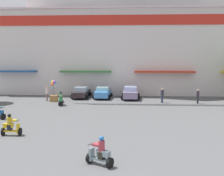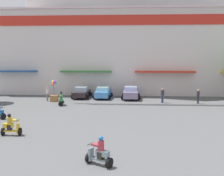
{
  "view_description": "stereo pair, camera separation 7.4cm",
  "coord_description": "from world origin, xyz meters",
  "px_view_note": "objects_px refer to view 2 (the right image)",
  "views": [
    {
      "loc": [
        0.45,
        -9.0,
        5.44
      ],
      "look_at": [
        -1.07,
        15.43,
        2.7
      ],
      "focal_mm": 46.38,
      "sensor_mm": 36.0,
      "label": 1
    },
    {
      "loc": [
        0.53,
        -9.0,
        5.44
      ],
      "look_at": [
        -1.07,
        15.43,
        2.7
      ],
      "focal_mm": 46.38,
      "sensor_mm": 36.0,
      "label": 2
    }
  ],
  "objects_px": {
    "parked_car_0": "(82,92)",
    "pedestrian_0": "(162,95)",
    "scooter_rider_5": "(61,100)",
    "balloon_vendor_cart": "(54,92)",
    "scooter_rider_1": "(99,153)",
    "parked_car_1": "(103,93)",
    "scooter_rider_6": "(11,126)",
    "pedestrian_2": "(47,93)",
    "parked_car_2": "(131,93)",
    "pedestrian_1": "(198,95)"
  },
  "relations": [
    {
      "from": "scooter_rider_1",
      "to": "balloon_vendor_cart",
      "type": "bearing_deg",
      "value": 110.98
    },
    {
      "from": "scooter_rider_5",
      "to": "pedestrian_1",
      "type": "bearing_deg",
      "value": 7.71
    },
    {
      "from": "parked_car_2",
      "to": "pedestrian_1",
      "type": "distance_m",
      "value": 8.25
    },
    {
      "from": "scooter_rider_5",
      "to": "scooter_rider_6",
      "type": "relative_size",
      "value": 1.0
    },
    {
      "from": "parked_car_0",
      "to": "scooter_rider_5",
      "type": "distance_m",
      "value": 5.93
    },
    {
      "from": "scooter_rider_1",
      "to": "scooter_rider_5",
      "type": "bearing_deg",
      "value": 109.56
    },
    {
      "from": "parked_car_0",
      "to": "pedestrian_1",
      "type": "bearing_deg",
      "value": -14.87
    },
    {
      "from": "scooter_rider_5",
      "to": "pedestrian_0",
      "type": "relative_size",
      "value": 0.9
    },
    {
      "from": "scooter_rider_5",
      "to": "balloon_vendor_cart",
      "type": "relative_size",
      "value": 0.61
    },
    {
      "from": "pedestrian_0",
      "to": "scooter_rider_1",
      "type": "bearing_deg",
      "value": -104.84
    },
    {
      "from": "pedestrian_1",
      "to": "pedestrian_2",
      "type": "relative_size",
      "value": 0.96
    },
    {
      "from": "parked_car_2",
      "to": "parked_car_0",
      "type": "bearing_deg",
      "value": 174.59
    },
    {
      "from": "parked_car_1",
      "to": "scooter_rider_5",
      "type": "xyz_separation_m",
      "value": [
        -4.11,
        -5.49,
        -0.13
      ]
    },
    {
      "from": "parked_car_0",
      "to": "parked_car_1",
      "type": "bearing_deg",
      "value": -5.93
    },
    {
      "from": "parked_car_0",
      "to": "parked_car_2",
      "type": "bearing_deg",
      "value": -5.41
    },
    {
      "from": "parked_car_1",
      "to": "scooter_rider_5",
      "type": "distance_m",
      "value": 6.86
    },
    {
      "from": "pedestrian_0",
      "to": "pedestrian_2",
      "type": "xyz_separation_m",
      "value": [
        -13.72,
        0.55,
        0.04
      ]
    },
    {
      "from": "pedestrian_2",
      "to": "balloon_vendor_cart",
      "type": "relative_size",
      "value": 0.68
    },
    {
      "from": "scooter_rider_6",
      "to": "balloon_vendor_cart",
      "type": "bearing_deg",
      "value": 93.58
    },
    {
      "from": "scooter_rider_5",
      "to": "pedestrian_2",
      "type": "xyz_separation_m",
      "value": [
        -2.41,
        2.93,
        0.38
      ]
    },
    {
      "from": "parked_car_0",
      "to": "scooter_rider_6",
      "type": "xyz_separation_m",
      "value": [
        -1.82,
        -17.94,
        -0.1
      ]
    },
    {
      "from": "parked_car_1",
      "to": "balloon_vendor_cart",
      "type": "relative_size",
      "value": 1.63
    },
    {
      "from": "scooter_rider_1",
      "to": "scooter_rider_5",
      "type": "relative_size",
      "value": 1.0
    },
    {
      "from": "pedestrian_1",
      "to": "parked_car_2",
      "type": "bearing_deg",
      "value": 157.83
    },
    {
      "from": "pedestrian_0",
      "to": "pedestrian_1",
      "type": "height_order",
      "value": "pedestrian_0"
    },
    {
      "from": "parked_car_0",
      "to": "parked_car_2",
      "type": "xyz_separation_m",
      "value": [
        6.36,
        -0.6,
        0.07
      ]
    },
    {
      "from": "pedestrian_2",
      "to": "balloon_vendor_cart",
      "type": "height_order",
      "value": "balloon_vendor_cart"
    },
    {
      "from": "parked_car_2",
      "to": "pedestrian_0",
      "type": "height_order",
      "value": "pedestrian_0"
    },
    {
      "from": "parked_car_0",
      "to": "scooter_rider_1",
      "type": "relative_size",
      "value": 2.91
    },
    {
      "from": "parked_car_1",
      "to": "scooter_rider_1",
      "type": "xyz_separation_m",
      "value": [
        2.0,
        -22.7,
        -0.13
      ]
    },
    {
      "from": "parked_car_0",
      "to": "pedestrian_0",
      "type": "height_order",
      "value": "pedestrian_0"
    },
    {
      "from": "balloon_vendor_cart",
      "to": "scooter_rider_5",
      "type": "bearing_deg",
      "value": -60.02
    },
    {
      "from": "parked_car_1",
      "to": "pedestrian_0",
      "type": "xyz_separation_m",
      "value": [
        7.19,
        -3.1,
        0.21
      ]
    },
    {
      "from": "parked_car_1",
      "to": "scooter_rider_6",
      "type": "height_order",
      "value": "scooter_rider_6"
    },
    {
      "from": "pedestrian_1",
      "to": "parked_car_0",
      "type": "bearing_deg",
      "value": 165.13
    },
    {
      "from": "parked_car_0",
      "to": "scooter_rider_6",
      "type": "bearing_deg",
      "value": -95.81
    },
    {
      "from": "pedestrian_0",
      "to": "scooter_rider_5",
      "type": "bearing_deg",
      "value": -168.08
    },
    {
      "from": "scooter_rider_6",
      "to": "pedestrian_1",
      "type": "xyz_separation_m",
      "value": [
        15.82,
        14.22,
        0.32
      ]
    },
    {
      "from": "scooter_rider_1",
      "to": "pedestrian_1",
      "type": "relative_size",
      "value": 0.92
    },
    {
      "from": "scooter_rider_5",
      "to": "scooter_rider_6",
      "type": "distance_m",
      "value": 12.16
    },
    {
      "from": "parked_car_0",
      "to": "pedestrian_1",
      "type": "relative_size",
      "value": 2.68
    },
    {
      "from": "scooter_rider_6",
      "to": "pedestrian_1",
      "type": "bearing_deg",
      "value": 41.96
    },
    {
      "from": "parked_car_1",
      "to": "pedestrian_1",
      "type": "bearing_deg",
      "value": -17.02
    },
    {
      "from": "parked_car_0",
      "to": "parked_car_1",
      "type": "xyz_separation_m",
      "value": [
        2.82,
        -0.29,
        0.02
      ]
    },
    {
      "from": "parked_car_1",
      "to": "scooter_rider_1",
      "type": "distance_m",
      "value": 22.79
    },
    {
      "from": "parked_car_1",
      "to": "scooter_rider_6",
      "type": "distance_m",
      "value": 18.24
    },
    {
      "from": "pedestrian_1",
      "to": "scooter_rider_6",
      "type": "bearing_deg",
      "value": -138.04
    },
    {
      "from": "pedestrian_1",
      "to": "balloon_vendor_cart",
      "type": "xyz_separation_m",
      "value": [
        -16.73,
        0.43,
        0.16
      ]
    },
    {
      "from": "parked_car_0",
      "to": "scooter_rider_1",
      "type": "bearing_deg",
      "value": -78.17
    },
    {
      "from": "scooter_rider_1",
      "to": "pedestrian_0",
      "type": "height_order",
      "value": "pedestrian_0"
    }
  ]
}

